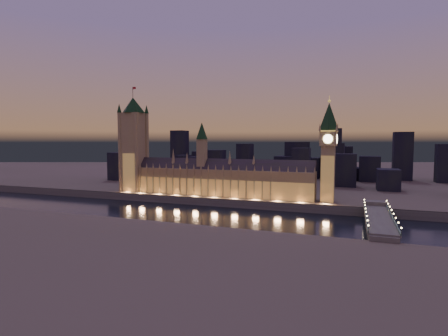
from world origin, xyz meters
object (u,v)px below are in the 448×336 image
(victoria_tower, at_px, (134,140))
(elizabeth_tower, at_px, (328,143))
(westminster_bridge, at_px, (378,221))
(river_boat, at_px, (370,247))
(palace_of_westminster, at_px, (218,178))

(victoria_tower, relative_size, elizabeth_tower, 1.20)
(westminster_bridge, height_order, river_boat, westminster_bridge)
(palace_of_westminster, height_order, river_boat, palace_of_westminster)
(victoria_tower, height_order, river_boat, victoria_tower)
(victoria_tower, xyz_separation_m, river_boat, (251.67, -119.92, -66.15))
(palace_of_westminster, xyz_separation_m, westminster_bridge, (153.07, -65.20, -20.38))
(river_boat, bearing_deg, elizabeth_tower, 105.68)
(elizabeth_tower, height_order, westminster_bridge, elizabeth_tower)
(elizabeth_tower, bearing_deg, river_boat, -74.32)
(elizabeth_tower, distance_m, river_boat, 139.19)
(victoria_tower, bearing_deg, palace_of_westminster, -0.09)
(victoria_tower, bearing_deg, elizabeth_tower, -0.00)
(river_boat, bearing_deg, victoria_tower, 154.52)
(palace_of_westminster, relative_size, river_boat, 4.82)
(elizabeth_tower, relative_size, westminster_bridge, 0.89)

